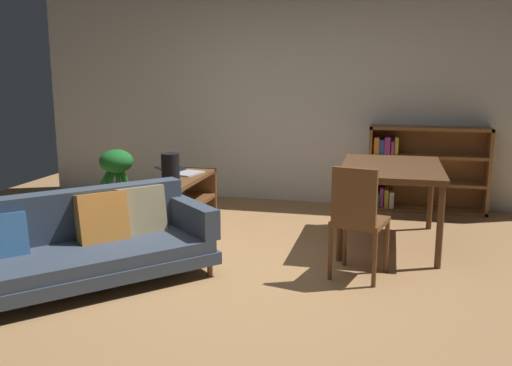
# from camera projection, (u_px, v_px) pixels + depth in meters

# --- Properties ---
(ground_plane) EXTENTS (8.16, 8.16, 0.00)m
(ground_plane) POSITION_uv_depth(u_px,v_px,m) (243.00, 272.00, 4.61)
(ground_plane) COLOR #A87A4C
(back_wall_panel) EXTENTS (6.80, 0.10, 2.70)m
(back_wall_panel) POSITION_uv_depth(u_px,v_px,m) (299.00, 94.00, 6.92)
(back_wall_panel) COLOR silver
(back_wall_panel) RESTS_ON ground_plane
(fabric_couch) EXTENTS (1.92, 1.98, 0.70)m
(fabric_couch) POSITION_uv_depth(u_px,v_px,m) (83.00, 242.00, 4.34)
(fabric_couch) COLOR brown
(fabric_couch) RESTS_ON ground_plane
(media_console) EXTENTS (0.39, 1.19, 0.52)m
(media_console) POSITION_uv_depth(u_px,v_px,m) (183.00, 202.00, 5.98)
(media_console) COLOR brown
(media_console) RESTS_ON ground_plane
(open_laptop) EXTENTS (0.51, 0.42, 0.08)m
(open_laptop) POSITION_uv_depth(u_px,v_px,m) (182.00, 171.00, 6.15)
(open_laptop) COLOR silver
(open_laptop) RESTS_ON media_console
(desk_speaker) EXTENTS (0.19, 0.19, 0.28)m
(desk_speaker) POSITION_uv_depth(u_px,v_px,m) (170.00, 167.00, 5.71)
(desk_speaker) COLOR black
(desk_speaker) RESTS_ON media_console
(potted_floor_plant) EXTENTS (0.48, 0.38, 0.77)m
(potted_floor_plant) POSITION_uv_depth(u_px,v_px,m) (117.00, 179.00, 6.32)
(potted_floor_plant) COLOR #9E9389
(potted_floor_plant) RESTS_ON ground_plane
(dining_table) EXTENTS (0.92, 1.32, 0.76)m
(dining_table) POSITION_uv_depth(u_px,v_px,m) (391.00, 173.00, 5.25)
(dining_table) COLOR #56351E
(dining_table) RESTS_ON ground_plane
(dining_chair_near) EXTENTS (0.48, 0.49, 0.92)m
(dining_chair_near) POSITION_uv_depth(u_px,v_px,m) (358.00, 217.00, 4.38)
(dining_chair_near) COLOR brown
(dining_chair_near) RESTS_ON ground_plane
(bookshelf) EXTENTS (1.36, 0.30, 1.00)m
(bookshelf) POSITION_uv_depth(u_px,v_px,m) (419.00, 169.00, 6.58)
(bookshelf) COLOR brown
(bookshelf) RESTS_ON ground_plane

